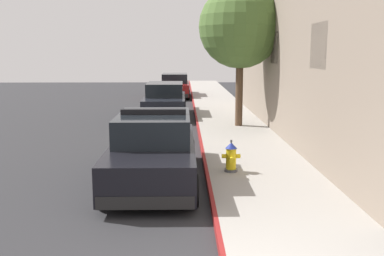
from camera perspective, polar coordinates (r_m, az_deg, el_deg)
The scene contains 9 objects.
ground_plane at distance 15.12m, azimuth -16.79°, elevation -2.36°, with size 29.92×60.00×0.20m, color #2B2B2D.
sidewalk_pavement at distance 14.64m, azimuth 6.43°, elevation -1.67°, with size 2.63×60.00×0.16m, color #9E9991.
curb_painted_edge at distance 14.52m, azimuth 1.12°, elevation -1.70°, with size 0.08×60.00×0.16m, color maroon.
storefront_building at distance 17.05m, azimuth 21.20°, elevation 9.30°, with size 6.57×18.62×6.02m.
police_cruiser at distance 10.22m, azimuth -4.94°, elevation -2.82°, with size 1.94×4.84×1.68m.
parked_car_silver_ahead at distance 20.66m, azimuth -3.50°, elevation 3.56°, with size 1.94×4.84×1.56m.
parked_car_dark_far at distance 29.55m, azimuth -2.22°, elevation 5.43°, with size 1.94×4.84×1.56m.
fire_hydrant at distance 10.53m, azimuth 5.06°, elevation -3.75°, with size 0.44×0.40×0.76m.
street_tree at distance 17.03m, azimuth 6.25°, elevation 12.82°, with size 3.12×3.12×5.31m.
Camera 1 is at (-0.58, -4.22, 2.96)m, focal length 41.37 mm.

